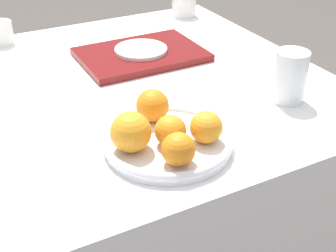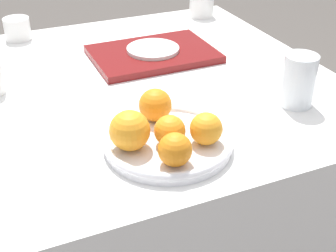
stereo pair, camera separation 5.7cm
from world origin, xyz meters
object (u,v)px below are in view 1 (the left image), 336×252
orange_1 (206,127)px  cup_2 (184,6)px  orange_2 (153,105)px  serving_tray (141,55)px  cup_0 (0,33)px  fruit_platter (168,141)px  orange_3 (178,149)px  water_glass (290,76)px  orange_0 (170,131)px  orange_4 (131,132)px  side_plate (141,50)px

orange_1 → cup_2: size_ratio=0.76×
orange_2 → serving_tray: orange_2 is taller
serving_tray → cup_0: cup_0 is taller
fruit_platter → orange_1: size_ratio=4.06×
serving_tray → orange_1: bearing=-99.7°
fruit_platter → orange_3: 0.09m
fruit_platter → orange_3: bearing=-104.8°
serving_tray → cup_2: bearing=43.1°
water_glass → fruit_platter: bearing=-172.1°
orange_1 → water_glass: (0.28, 0.09, 0.01)m
orange_0 → orange_2: size_ratio=0.88×
orange_1 → water_glass: water_glass is taller
orange_1 → serving_tray: bearing=80.3°
orange_1 → orange_2: (-0.06, 0.12, 0.00)m
orange_2 → orange_3: orange_2 is taller
orange_4 → water_glass: 0.42m
cup_2 → orange_4: bearing=-126.0°
water_glass → orange_4: bearing=-173.8°
water_glass → cup_2: bearing=82.0°
orange_4 → cup_2: bearing=54.0°
orange_3 → cup_0: (-0.16, 0.82, -0.02)m
orange_4 → water_glass: (0.42, 0.05, 0.00)m
orange_0 → water_glass: water_glass is taller
orange_0 → orange_2: (0.01, 0.10, 0.00)m
orange_1 → water_glass: bearing=17.3°
fruit_platter → cup_0: size_ratio=3.30×
orange_2 → cup_2: bearing=55.6°
orange_2 → orange_4: (-0.09, -0.08, 0.00)m
cup_2 → orange_1: bearing=-116.5°
orange_3 → cup_0: bearing=101.3°
water_glass → cup_2: 0.67m
cup_0 → cup_2: (0.62, -0.02, 0.00)m
orange_0 → serving_tray: orange_0 is taller
orange_1 → side_plate: 0.48m
fruit_platter → orange_2: size_ratio=3.74×
orange_1 → orange_3: (-0.08, -0.04, -0.00)m
orange_2 → side_plate: size_ratio=0.47×
fruit_platter → cup_2: 0.83m
orange_3 → orange_4: size_ratio=0.80×
fruit_platter → orange_4: (-0.08, 0.00, 0.04)m
orange_1 → cup_0: 0.81m
orange_4 → serving_tray: size_ratio=0.23×
side_plate → cup_2: size_ratio=1.76×
side_plate → orange_4: bearing=-117.0°
orange_0 → orange_4: size_ratio=0.78×
fruit_platter → side_plate: (0.14, 0.44, 0.01)m
orange_1 → cup_2: (0.37, 0.75, -0.02)m
fruit_platter → orange_0: orange_0 is taller
fruit_platter → side_plate: side_plate is taller
orange_0 → cup_2: (0.44, 0.73, -0.01)m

